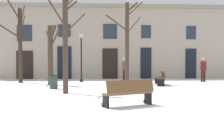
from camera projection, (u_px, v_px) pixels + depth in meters
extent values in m
plane|color=white|center=(114.00, 91.00, 13.00)|extent=(34.53, 34.53, 0.00)
cube|color=tan|center=(107.00, 41.00, 22.18)|extent=(21.58, 0.40, 6.37)
cube|color=gray|center=(107.00, 6.00, 21.82)|extent=(21.58, 0.30, 0.24)
cube|color=black|center=(25.00, 65.00, 21.67)|extent=(1.37, 0.08, 2.36)
cube|color=#262D38|center=(24.00, 33.00, 21.57)|extent=(1.24, 0.06, 1.35)
cube|color=black|center=(64.00, 63.00, 21.83)|extent=(1.17, 0.08, 2.74)
cube|color=#262D38|center=(64.00, 31.00, 21.74)|extent=(1.06, 0.06, 1.04)
cube|color=black|center=(110.00, 64.00, 22.04)|extent=(1.29, 0.08, 2.58)
cube|color=#262D38|center=(110.00, 31.00, 21.94)|extent=(1.16, 0.06, 1.25)
cube|color=black|center=(146.00, 63.00, 22.20)|extent=(0.93, 0.08, 2.65)
cube|color=#262D38|center=(146.00, 32.00, 22.11)|extent=(0.84, 0.06, 1.11)
cube|color=black|center=(191.00, 64.00, 22.41)|extent=(0.93, 0.08, 2.57)
cube|color=#262D38|center=(191.00, 33.00, 22.31)|extent=(0.84, 0.06, 1.14)
cylinder|color=#423326|center=(127.00, 43.00, 17.65)|extent=(0.28, 0.28, 5.46)
cylinder|color=#423326|center=(134.00, 25.00, 17.83)|extent=(1.04, 0.48, 1.20)
cylinder|color=#423326|center=(132.00, 7.00, 17.79)|extent=(0.88, 0.53, 0.77)
cylinder|color=#423326|center=(116.00, 23.00, 17.43)|extent=(1.53, 0.37, 1.10)
cylinder|color=#423326|center=(135.00, 9.00, 17.43)|extent=(1.06, 0.41, 0.96)
cylinder|color=#382B1E|center=(20.00, 46.00, 18.11)|extent=(0.28, 0.28, 5.16)
cylinder|color=#382B1E|center=(9.00, 31.00, 17.55)|extent=(1.25, 1.10, 0.92)
cylinder|color=#382B1E|center=(23.00, 24.00, 18.44)|extent=(0.21, 0.85, 1.23)
cylinder|color=#382B1E|center=(14.00, 10.00, 17.39)|extent=(0.53, 1.34, 1.21)
cylinder|color=#382B1E|center=(22.00, 18.00, 17.67)|extent=(0.63, 0.86, 1.60)
cylinder|color=#423326|center=(50.00, 55.00, 16.36)|extent=(0.33, 0.33, 3.73)
cylinder|color=#423326|center=(51.00, 37.00, 16.85)|extent=(0.20, 1.15, 1.43)
cylinder|color=#423326|center=(53.00, 33.00, 16.64)|extent=(0.39, 0.78, 1.18)
cylinder|color=#423326|center=(52.00, 34.00, 15.75)|extent=(0.51, 1.23, 0.93)
cylinder|color=#423326|center=(48.00, 37.00, 16.70)|extent=(0.53, 0.90, 0.86)
cylinder|color=#423326|center=(55.00, 39.00, 16.09)|extent=(0.78, 0.66, 1.26)
cylinder|color=#423326|center=(65.00, 44.00, 12.13)|extent=(0.24, 0.24, 4.68)
cylinder|color=#423326|center=(71.00, 6.00, 12.44)|extent=(0.57, 0.81, 0.68)
cylinder|color=#423326|center=(75.00, 24.00, 11.96)|extent=(1.00, 0.42, 0.90)
cylinder|color=#423326|center=(57.00, 13.00, 11.86)|extent=(0.80, 0.52, 1.20)
cylinder|color=black|center=(81.00, 60.00, 18.69)|extent=(0.10, 0.10, 3.16)
cylinder|color=black|center=(81.00, 81.00, 18.74)|extent=(0.22, 0.22, 0.20)
cube|color=beige|center=(81.00, 36.00, 18.63)|extent=(0.24, 0.24, 0.36)
cone|color=black|center=(81.00, 33.00, 18.62)|extent=(0.30, 0.30, 0.14)
cylinder|color=#2D3D2D|center=(54.00, 82.00, 14.23)|extent=(0.44, 0.44, 0.70)
torus|color=black|center=(54.00, 76.00, 14.22)|extent=(0.46, 0.46, 0.04)
cube|color=#3D2819|center=(159.00, 78.00, 16.41)|extent=(0.71, 1.88, 0.05)
cube|color=#3D2819|center=(163.00, 74.00, 16.38)|extent=(0.37, 1.83, 0.39)
cube|color=black|center=(158.00, 80.00, 17.27)|extent=(0.43, 0.12, 0.45)
torus|color=black|center=(155.00, 83.00, 17.29)|extent=(0.05, 0.17, 0.17)
cube|color=black|center=(161.00, 83.00, 15.56)|extent=(0.43, 0.12, 0.45)
torus|color=black|center=(158.00, 85.00, 15.58)|extent=(0.05, 0.17, 0.17)
cube|color=brown|center=(128.00, 93.00, 8.82)|extent=(1.79, 1.09, 0.05)
cube|color=brown|center=(131.00, 86.00, 8.64)|extent=(1.68, 0.82, 0.42)
cube|color=black|center=(148.00, 98.00, 9.19)|extent=(0.21, 0.38, 0.43)
torus|color=black|center=(145.00, 101.00, 9.34)|extent=(0.17, 0.09, 0.17)
cube|color=black|center=(106.00, 101.00, 8.47)|extent=(0.21, 0.38, 0.43)
torus|color=black|center=(104.00, 105.00, 8.62)|extent=(0.17, 0.09, 0.17)
cylinder|color=#350F0F|center=(202.00, 76.00, 18.79)|extent=(0.14, 0.14, 0.85)
cylinder|color=#350F0F|center=(204.00, 76.00, 18.77)|extent=(0.14, 0.14, 0.85)
cube|color=#591919|center=(203.00, 66.00, 18.75)|extent=(0.41, 0.28, 0.65)
sphere|color=tan|center=(203.00, 59.00, 18.74)|extent=(0.23, 0.23, 0.23)
cylinder|color=#350F0F|center=(124.00, 75.00, 19.83)|extent=(0.14, 0.14, 0.84)
cylinder|color=#350F0F|center=(126.00, 75.00, 19.92)|extent=(0.14, 0.14, 0.84)
cube|color=#4C4233|center=(125.00, 66.00, 19.85)|extent=(0.44, 0.38, 0.64)
sphere|color=tan|center=(125.00, 60.00, 19.83)|extent=(0.23, 0.23, 0.23)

